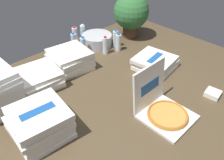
# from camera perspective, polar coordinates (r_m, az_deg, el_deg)

# --- Properties ---
(ground_plane) EXTENTS (3.20, 2.40, 0.02)m
(ground_plane) POSITION_cam_1_polar(r_m,az_deg,el_deg) (1.97, 1.18, -5.23)
(ground_plane) COLOR #4C3D28
(open_pizza_box) EXTENTS (0.37, 0.42, 0.39)m
(open_pizza_box) POSITION_cam_1_polar(r_m,az_deg,el_deg) (1.83, 12.71, -6.84)
(open_pizza_box) COLOR white
(open_pizza_box) RESTS_ON ground_plane
(pizza_stack_right_near) EXTENTS (0.42, 0.43, 0.12)m
(pizza_stack_right_near) POSITION_cam_1_polar(r_m,az_deg,el_deg) (2.39, 10.83, 4.39)
(pizza_stack_right_near) COLOR white
(pizza_stack_right_near) RESTS_ON ground_plane
(pizza_stack_left_near) EXTENTS (0.42, 0.42, 0.24)m
(pizza_stack_left_near) POSITION_cam_1_polar(r_m,az_deg,el_deg) (1.70, -17.91, -10.28)
(pizza_stack_left_near) COLOR white
(pizza_stack_left_near) RESTS_ON ground_plane
(pizza_stack_right_far) EXTENTS (0.42, 0.42, 0.20)m
(pizza_stack_right_far) POSITION_cam_1_polar(r_m,az_deg,el_deg) (2.36, -10.55, 5.10)
(pizza_stack_right_far) COLOR white
(pizza_stack_right_far) RESTS_ON ground_plane
(pizza_stack_center_near) EXTENTS (0.43, 0.43, 0.16)m
(pizza_stack_center_near) POSITION_cam_1_polar(r_m,az_deg,el_deg) (2.18, -18.22, 0.31)
(pizza_stack_center_near) COLOR white
(pizza_stack_center_near) RESTS_ON ground_plane
(ice_bucket) EXTENTS (0.36, 0.36, 0.14)m
(ice_bucket) POSITION_cam_1_polar(r_m,az_deg,el_deg) (2.78, -3.82, 10.09)
(ice_bucket) COLOR #B7BABF
(ice_bucket) RESTS_ON ground_plane
(water_bottle_0) EXTENTS (0.06, 0.06, 0.21)m
(water_bottle_0) POSITION_cam_1_polar(r_m,az_deg,el_deg) (2.90, -7.41, 11.75)
(water_bottle_0) COLOR silver
(water_bottle_0) RESTS_ON ground_plane
(water_bottle_1) EXTENTS (0.06, 0.06, 0.21)m
(water_bottle_1) POSITION_cam_1_polar(r_m,az_deg,el_deg) (2.59, -7.33, 8.60)
(water_bottle_1) COLOR silver
(water_bottle_1) RESTS_ON ground_plane
(water_bottle_2) EXTENTS (0.06, 0.06, 0.21)m
(water_bottle_2) POSITION_cam_1_polar(r_m,az_deg,el_deg) (2.64, 1.61, 9.50)
(water_bottle_2) COLOR white
(water_bottle_2) RESTS_ON ground_plane
(water_bottle_3) EXTENTS (0.06, 0.06, 0.21)m
(water_bottle_3) POSITION_cam_1_polar(r_m,az_deg,el_deg) (2.70, -9.63, 9.54)
(water_bottle_3) COLOR silver
(water_bottle_3) RESTS_ON ground_plane
(water_bottle_4) EXTENTS (0.06, 0.06, 0.21)m
(water_bottle_4) POSITION_cam_1_polar(r_m,az_deg,el_deg) (2.85, -9.39, 11.10)
(water_bottle_4) COLOR white
(water_bottle_4) RESTS_ON ground_plane
(water_bottle_5) EXTENTS (0.06, 0.06, 0.21)m
(water_bottle_5) POSITION_cam_1_polar(r_m,az_deg,el_deg) (2.73, 0.91, 10.45)
(water_bottle_5) COLOR silver
(water_bottle_5) RESTS_ON ground_plane
(water_bottle_6) EXTENTS (0.06, 0.06, 0.21)m
(water_bottle_6) POSITION_cam_1_polar(r_m,az_deg,el_deg) (2.58, -1.72, 8.75)
(water_bottle_6) COLOR white
(water_bottle_6) RESTS_ON ground_plane
(potted_plant) EXTENTS (0.44, 0.44, 0.55)m
(potted_plant) POSITION_cam_1_polar(r_m,az_deg,el_deg) (2.91, 4.89, 16.60)
(potted_plant) COLOR #513323
(potted_plant) RESTS_ON ground_plane
(napkin_pile) EXTENTS (0.14, 0.14, 0.04)m
(napkin_pile) POSITION_cam_1_polar(r_m,az_deg,el_deg) (2.19, 24.19, -3.16)
(napkin_pile) COLOR white
(napkin_pile) RESTS_ON ground_plane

